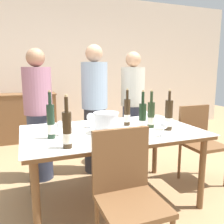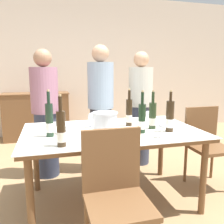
# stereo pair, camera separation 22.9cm
# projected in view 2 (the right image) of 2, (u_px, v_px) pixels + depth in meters

# --- Properties ---
(ground_plane) EXTENTS (12.00, 12.00, 0.00)m
(ground_plane) POSITION_uv_depth(u_px,v_px,m) (112.00, 200.00, 2.46)
(ground_plane) COLOR #A37F56
(back_wall) EXTENTS (8.00, 0.10, 2.80)m
(back_wall) POSITION_uv_depth(u_px,v_px,m) (77.00, 66.00, 4.90)
(back_wall) COLOR beige
(back_wall) RESTS_ON ground_plane
(sideboard_cabinet) EXTENTS (1.24, 0.46, 0.89)m
(sideboard_cabinet) POSITION_uv_depth(u_px,v_px,m) (37.00, 116.00, 4.58)
(sideboard_cabinet) COLOR brown
(sideboard_cabinet) RESTS_ON ground_plane
(dining_table) EXTENTS (1.70, 1.05, 0.75)m
(dining_table) POSITION_uv_depth(u_px,v_px,m) (112.00, 137.00, 2.33)
(dining_table) COLOR brown
(dining_table) RESTS_ON ground_plane
(ice_bucket) EXTENTS (0.24, 0.24, 0.20)m
(ice_bucket) POSITION_uv_depth(u_px,v_px,m) (105.00, 122.00, 2.20)
(ice_bucket) COLOR silver
(ice_bucket) RESTS_ON dining_table
(wine_bottle_0) EXTENTS (0.07, 0.07, 0.41)m
(wine_bottle_0) POSITION_uv_depth(u_px,v_px,m) (61.00, 129.00, 1.81)
(wine_bottle_0) COLOR #332314
(wine_bottle_0) RESTS_ON dining_table
(wine_bottle_1) EXTENTS (0.07, 0.07, 0.42)m
(wine_bottle_1) POSITION_uv_depth(u_px,v_px,m) (50.00, 121.00, 2.07)
(wine_bottle_1) COLOR #1E3323
(wine_bottle_1) RESTS_ON dining_table
(wine_bottle_2) EXTENTS (0.08, 0.08, 0.40)m
(wine_bottle_2) POSITION_uv_depth(u_px,v_px,m) (170.00, 117.00, 2.25)
(wine_bottle_2) COLOR #332314
(wine_bottle_2) RESTS_ON dining_table
(wine_bottle_3) EXTENTS (0.07, 0.07, 0.39)m
(wine_bottle_3) POSITION_uv_depth(u_px,v_px,m) (129.00, 113.00, 2.48)
(wine_bottle_3) COLOR #332314
(wine_bottle_3) RESTS_ON dining_table
(wine_bottle_4) EXTENTS (0.07, 0.07, 0.39)m
(wine_bottle_4) POSITION_uv_depth(u_px,v_px,m) (152.00, 116.00, 2.36)
(wine_bottle_4) COLOR #28381E
(wine_bottle_4) RESTS_ON dining_table
(wine_bottle_5) EXTENTS (0.07, 0.07, 0.40)m
(wine_bottle_5) POSITION_uv_depth(u_px,v_px,m) (142.00, 119.00, 2.20)
(wine_bottle_5) COLOR black
(wine_bottle_5) RESTS_ON dining_table
(wine_glass_0) EXTENTS (0.07, 0.07, 0.14)m
(wine_glass_0) POSITION_uv_depth(u_px,v_px,m) (162.00, 127.00, 2.04)
(wine_glass_0) COLOR white
(wine_glass_0) RESTS_ON dining_table
(wine_glass_1) EXTENTS (0.08, 0.08, 0.13)m
(wine_glass_1) POSITION_uv_depth(u_px,v_px,m) (148.00, 115.00, 2.63)
(wine_glass_1) COLOR white
(wine_glass_1) RESTS_ON dining_table
(wine_glass_2) EXTENTS (0.08, 0.08, 0.15)m
(wine_glass_2) POSITION_uv_depth(u_px,v_px,m) (92.00, 117.00, 2.42)
(wine_glass_2) COLOR white
(wine_glass_2) RESTS_ON dining_table
(wine_glass_3) EXTENTS (0.08, 0.08, 0.13)m
(wine_glass_3) POSITION_uv_depth(u_px,v_px,m) (65.00, 129.00, 2.02)
(wine_glass_3) COLOR white
(wine_glass_3) RESTS_ON dining_table
(wine_glass_4) EXTENTS (0.08, 0.08, 0.13)m
(wine_glass_4) POSITION_uv_depth(u_px,v_px,m) (60.00, 124.00, 2.16)
(wine_glass_4) COLOR white
(wine_glass_4) RESTS_ON dining_table
(chair_right_end) EXTENTS (0.42, 0.42, 0.91)m
(chair_right_end) POSITION_uv_depth(u_px,v_px,m) (206.00, 140.00, 2.73)
(chair_right_end) COLOR brown
(chair_right_end) RESTS_ON ground_plane
(chair_near_front) EXTENTS (0.42, 0.42, 0.94)m
(chair_near_front) POSITION_uv_depth(u_px,v_px,m) (115.00, 189.00, 1.60)
(chair_near_front) COLOR brown
(chair_near_front) RESTS_ON ground_plane
(person_host) EXTENTS (0.33, 0.33, 1.58)m
(person_host) POSITION_uv_depth(u_px,v_px,m) (46.00, 114.00, 2.91)
(person_host) COLOR #383F56
(person_host) RESTS_ON ground_plane
(person_guest_left) EXTENTS (0.33, 0.33, 1.64)m
(person_guest_left) POSITION_uv_depth(u_px,v_px,m) (101.00, 110.00, 3.06)
(person_guest_left) COLOR #2D2D33
(person_guest_left) RESTS_ON ground_plane
(person_guest_right) EXTENTS (0.33, 0.33, 1.57)m
(person_guest_right) POSITION_uv_depth(u_px,v_px,m) (140.00, 109.00, 3.32)
(person_guest_right) COLOR #383F56
(person_guest_right) RESTS_ON ground_plane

